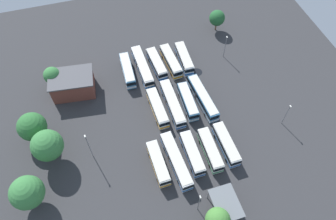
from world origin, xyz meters
TOP-DOWN VIEW (x-y plane):
  - ground_plane at (0.00, 0.00)m, footprint 107.66×107.66m
  - bus_row0_slot0 at (-14.93, -8.64)m, footprint 11.40×3.00m
  - bus_row0_slot1 at (-15.12, -4.35)m, footprint 14.32×3.13m
  - bus_row0_slot2 at (-15.03, -0.20)m, footprint 10.81×3.46m
  - bus_row0_slot3 at (-14.81, 3.92)m, footprint 11.62×3.44m
  - bus_row0_slot4 at (-14.81, 7.92)m, footprint 11.00×2.98m
  - bus_row1_slot1 at (-0.13, -4.12)m, footprint 11.41×3.05m
  - bus_row1_slot2 at (-0.40, -0.06)m, footprint 14.28×2.85m
  - bus_row1_slot3 at (0.10, 3.95)m, footprint 10.95×2.84m
  - bus_row1_slot4 at (0.07, 8.05)m, footprint 14.40×3.77m
  - bus_row2_slot0 at (14.85, -8.14)m, footprint 10.71×2.98m
  - bus_row2_slot1 at (15.30, -4.03)m, footprint 14.38×3.64m
  - bus_row2_slot2 at (14.72, 0.09)m, footprint 10.90×2.76m
  - bus_row2_slot3 at (15.06, 4.41)m, footprint 10.83×2.71m
  - bus_row2_slot4 at (14.71, 8.57)m, footprint 11.08×2.93m
  - depot_building at (-13.40, -23.75)m, footprint 9.22×12.30m
  - maintenance_shelter at (28.42, 2.50)m, footprint 7.53×5.40m
  - lamp_post_mid_lot at (-13.90, 19.88)m, footprint 0.56×0.28m
  - lamp_post_near_entrance at (26.69, -2.77)m, footprint 0.56×0.28m
  - lamp_post_far_corner at (7.67, -22.23)m, footprint 0.56×0.28m
  - lamp_post_by_building at (12.18, 25.09)m, footprint 0.56×0.28m
  - tree_northeast at (15.23, -35.82)m, footprint 7.05×7.05m
  - tree_north_edge at (-16.14, -28.32)m, footprint 4.52×4.52m
  - tree_northwest at (31.22, -0.52)m, footprint 5.08×5.08m
  - tree_west_edge at (-25.65, 22.01)m, footprint 4.81×4.81m
  - tree_east_edge at (-1.04, -34.14)m, footprint 6.79×6.79m
  - tree_south_edge at (5.61, -30.92)m, footprint 7.18×7.18m
  - puddle_front_lane at (-10.28, 10.35)m, footprint 2.99×2.99m
  - puddle_back_corner at (-5.98, 5.12)m, footprint 4.12×4.12m

SIDE VIEW (x-z plane):
  - ground_plane at x=0.00m, z-range 0.00..0.00m
  - puddle_front_lane at x=-10.28m, z-range 0.00..0.01m
  - puddle_back_corner at x=-5.98m, z-range 0.00..0.01m
  - bus_row2_slot0 at x=14.85m, z-range 0.10..3.57m
  - bus_row0_slot2 at x=-15.03m, z-range 0.10..3.57m
  - bus_row2_slot3 at x=15.06m, z-range 0.10..3.57m
  - bus_row2_slot2 at x=14.72m, z-range 0.10..3.57m
  - bus_row1_slot3 at x=0.10m, z-range 0.10..3.57m
  - bus_row0_slot4 at x=-14.81m, z-range 0.10..3.57m
  - bus_row2_slot4 at x=14.71m, z-range 0.10..3.57m
  - bus_row0_slot0 at x=-14.93m, z-range 0.10..3.57m
  - bus_row1_slot1 at x=-0.13m, z-range 0.10..3.57m
  - bus_row0_slot3 at x=-14.81m, z-range 0.10..3.57m
  - bus_row0_slot1 at x=-15.12m, z-range 0.10..3.57m
  - bus_row1_slot2 at x=-0.40m, z-range 0.10..3.57m
  - bus_row1_slot4 at x=0.07m, z-range 0.10..3.57m
  - bus_row2_slot1 at x=15.30m, z-range 0.10..3.57m
  - depot_building at x=-13.40m, z-range 0.02..5.82m
  - maintenance_shelter at x=28.42m, z-range 1.86..6.11m
  - lamp_post_near_entrance at x=26.69m, z-range 0.41..7.80m
  - lamp_post_by_building at x=12.18m, z-range 0.41..7.86m
  - lamp_post_mid_lot at x=-13.90m, z-range 0.41..8.07m
  - tree_northwest at x=31.22m, z-range 0.93..7.89m
  - tree_west_edge at x=-25.65m, z-range 1.06..8.02m
  - tree_north_edge at x=-16.14m, z-range 1.30..8.46m
  - lamp_post_far_corner at x=7.67m, z-range 0.42..9.76m
  - tree_east_edge at x=-1.04m, z-range 0.91..9.53m
  - tree_northeast at x=15.23m, z-range 1.06..10.24m
  - tree_south_edge at x=5.61m, z-range 1.25..10.96m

